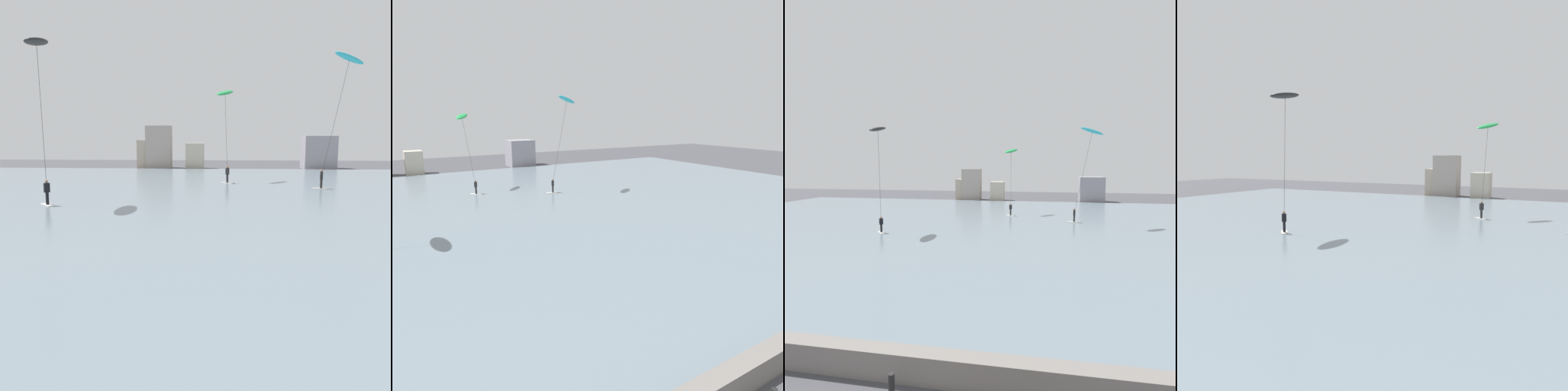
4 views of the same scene
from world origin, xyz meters
TOP-DOWN VIEW (x-y plane):
  - seawall_barrier at (0.00, 3.89)m, footprint 60.00×0.70m
  - water_bay at (0.00, 30.59)m, footprint 84.00×52.00m
  - far_shore_buildings at (-0.90, 58.99)m, footprint 28.17×3.94m
  - bollard_post at (-0.34, 2.69)m, footprint 0.18×0.18m
  - kitesurfer_cyan at (9.18, 33.84)m, footprint 3.95×2.40m
  - kitesurfer_green at (-0.39, 41.05)m, footprint 2.25×5.20m
  - kitesurfer_black at (-12.53, 25.87)m, footprint 2.23×3.84m

SIDE VIEW (x-z plane):
  - water_bay at x=0.00m, z-range 0.00..0.10m
  - bollard_post at x=-0.34m, z-range 0.00..0.94m
  - seawall_barrier at x=0.00m, z-range 0.00..0.95m
  - far_shore_buildings at x=-0.90m, z-range -0.64..5.44m
  - kitesurfer_green at x=-0.39m, z-range 3.24..12.48m
  - kitesurfer_cyan at x=9.18m, z-range 4.09..15.19m
  - kitesurfer_black at x=-12.53m, z-range 4.27..15.16m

